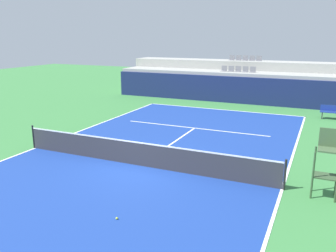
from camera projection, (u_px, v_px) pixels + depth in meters
ground_plane at (140, 166)px, 13.93m from camera, size 80.00×80.00×0.00m
court_surface at (140, 166)px, 13.93m from camera, size 11.00×24.00×0.01m
baseline_far at (222, 110)px, 24.49m from camera, size 11.00×0.10×0.00m
sideline_left at (35, 148)px, 16.10m from camera, size 0.10×24.00×0.00m
sideline_right at (282, 189)px, 11.77m from camera, size 0.10×24.00×0.00m
service_line_far at (195, 128)px, 19.58m from camera, size 8.26×0.10×0.00m
centre_service_line at (172, 144)px, 16.76m from camera, size 0.10×6.40×0.00m
back_wall at (233, 90)px, 26.79m from camera, size 19.73×0.30×2.02m
stands_tier_lower at (237, 86)px, 27.95m from camera, size 19.73×2.40×2.26m
stands_tier_upper at (244, 78)px, 29.98m from camera, size 19.73×2.40×2.98m
seating_row_lower at (238, 70)px, 27.72m from camera, size 2.73×0.44×0.44m
seating_row_upper at (245, 59)px, 29.66m from camera, size 2.73×0.44×0.44m
tennis_net at (139, 154)px, 13.81m from camera, size 11.08×0.08×1.07m
umpire_chair at (327, 161)px, 11.03m from camera, size 0.76×0.66×2.20m
player_bench at (333, 111)px, 21.59m from camera, size 1.50×0.40×0.85m
tennis_ball_0 at (117, 218)px, 9.83m from camera, size 0.07×0.07×0.07m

